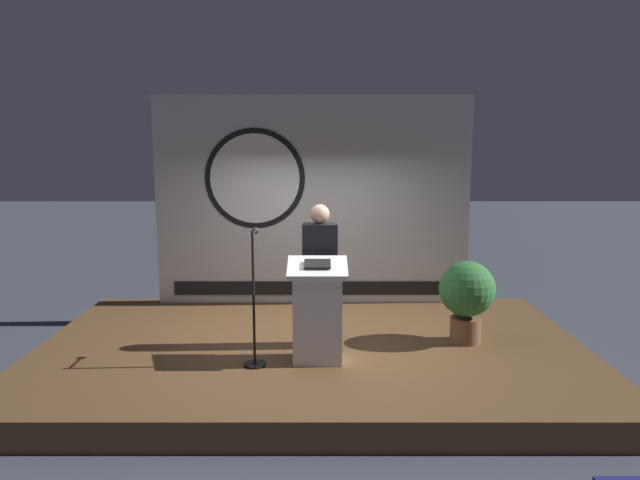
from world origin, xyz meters
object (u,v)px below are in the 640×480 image
(podium, at_px, (320,312))
(microphone_stand, at_px, (257,319))
(potted_plant, at_px, (469,294))
(speaker_person, at_px, (322,275))

(podium, relative_size, microphone_stand, 0.77)
(potted_plant, bearing_deg, microphone_stand, -163.64)
(microphone_stand, bearing_deg, potted_plant, 16.36)
(speaker_person, bearing_deg, podium, -93.13)
(microphone_stand, xyz_separation_m, potted_plant, (2.43, 0.71, 0.09))
(podium, xyz_separation_m, potted_plant, (1.76, 0.60, 0.05))
(microphone_stand, height_order, potted_plant, microphone_stand)
(podium, distance_m, microphone_stand, 0.68)
(speaker_person, distance_m, potted_plant, 1.76)
(podium, distance_m, speaker_person, 0.57)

